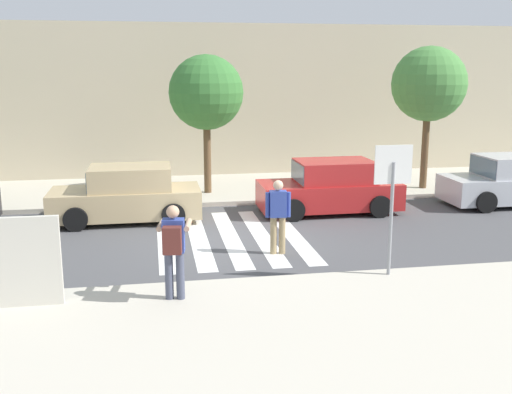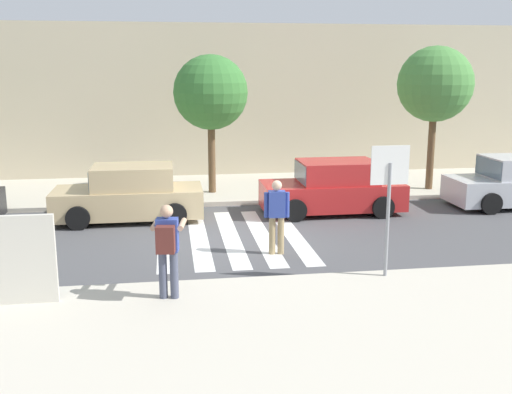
% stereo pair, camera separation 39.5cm
% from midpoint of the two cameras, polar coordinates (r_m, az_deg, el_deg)
% --- Properties ---
extents(ground_plane, '(120.00, 120.00, 0.00)m').
position_cam_midpoint_polar(ground_plane, '(15.05, -1.62, -4.01)').
color(ground_plane, '#4C4C4F').
extents(sidewalk_near, '(60.00, 6.00, 0.14)m').
position_cam_midpoint_polar(sidewalk_near, '(9.30, 3.03, -14.29)').
color(sidewalk_near, beige).
rests_on(sidewalk_near, ground).
extents(sidewalk_far, '(60.00, 4.80, 0.14)m').
position_cam_midpoint_polar(sidewalk_far, '(20.83, -3.57, 0.79)').
color(sidewalk_far, beige).
rests_on(sidewalk_far, ground).
extents(building_facade_far, '(56.00, 4.00, 5.81)m').
position_cam_midpoint_polar(building_facade_far, '(24.83, -4.54, 9.24)').
color(building_facade_far, beige).
rests_on(building_facade_far, ground).
extents(crosswalk_stripe_0, '(0.44, 5.20, 0.01)m').
position_cam_midpoint_polar(crosswalk_stripe_0, '(15.14, -7.75, -3.99)').
color(crosswalk_stripe_0, silver).
rests_on(crosswalk_stripe_0, ground).
extents(crosswalk_stripe_1, '(0.44, 5.20, 0.01)m').
position_cam_midpoint_polar(crosswalk_stripe_1, '(15.17, -4.72, -3.89)').
color(crosswalk_stripe_1, silver).
rests_on(crosswalk_stripe_1, ground).
extents(crosswalk_stripe_2, '(0.44, 5.20, 0.01)m').
position_cam_midpoint_polar(crosswalk_stripe_2, '(15.24, -1.71, -3.78)').
color(crosswalk_stripe_2, silver).
rests_on(crosswalk_stripe_2, ground).
extents(crosswalk_stripe_3, '(0.44, 5.20, 0.01)m').
position_cam_midpoint_polar(crosswalk_stripe_3, '(15.35, 1.26, -3.66)').
color(crosswalk_stripe_3, silver).
rests_on(crosswalk_stripe_3, ground).
extents(crosswalk_stripe_4, '(0.44, 5.20, 0.01)m').
position_cam_midpoint_polar(crosswalk_stripe_4, '(15.50, 4.19, -3.54)').
color(crosswalk_stripe_4, silver).
rests_on(crosswalk_stripe_4, ground).
extents(stop_sign, '(0.76, 0.08, 2.61)m').
position_cam_midpoint_polar(stop_sign, '(11.91, 13.51, 1.40)').
color(stop_sign, gray).
rests_on(stop_sign, sidewalk_near).
extents(photographer_with_backpack, '(0.66, 0.90, 1.72)m').
position_cam_midpoint_polar(photographer_with_backpack, '(10.70, -7.39, -4.43)').
color(photographer_with_backpack, '#474C60').
rests_on(photographer_with_backpack, sidewalk_near).
extents(pedestrian_crossing, '(0.58, 0.27, 1.72)m').
position_cam_midpoint_polar(pedestrian_crossing, '(13.63, 2.81, -1.52)').
color(pedestrian_crossing, tan).
rests_on(pedestrian_crossing, ground).
extents(parked_car_tan, '(4.10, 1.92, 1.55)m').
position_cam_midpoint_polar(parked_car_tan, '(17.03, -11.28, 0.21)').
color(parked_car_tan, tan).
rests_on(parked_car_tan, ground).
extents(parked_car_red, '(4.10, 1.92, 1.55)m').
position_cam_midpoint_polar(parked_car_red, '(17.71, 8.00, 0.79)').
color(parked_car_red, red).
rests_on(parked_car_red, ground).
extents(street_tree_center, '(2.41, 2.41, 4.48)m').
position_cam_midpoint_polar(street_tree_center, '(19.54, -3.75, 9.86)').
color(street_tree_center, brown).
rests_on(street_tree_center, sidewalk_far).
extents(street_tree_east, '(2.49, 2.49, 4.76)m').
position_cam_midpoint_polar(street_tree_east, '(20.97, 17.21, 10.18)').
color(street_tree_east, brown).
rests_on(street_tree_east, sidewalk_far).
extents(advertising_board, '(1.10, 0.11, 1.60)m').
position_cam_midpoint_polar(advertising_board, '(11.17, -20.30, -5.61)').
color(advertising_board, beige).
rests_on(advertising_board, sidewalk_near).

